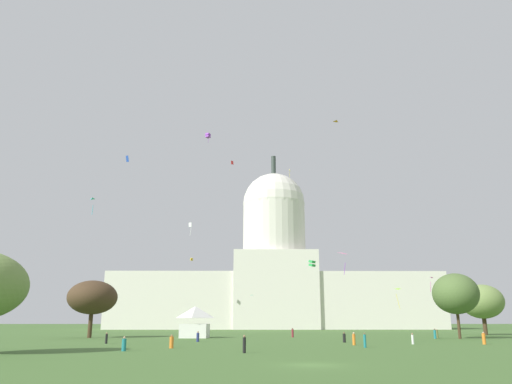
{
  "coord_description": "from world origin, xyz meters",
  "views": [
    {
      "loc": [
        -4.65,
        -38.34,
        3.2
      ],
      "look_at": [
        -3.26,
        75.33,
        32.59
      ],
      "focal_mm": 34.83,
      "sensor_mm": 36.0,
      "label": 1
    }
  ],
  "objects_px": {
    "person_black_near_tree_east": "(244,345)",
    "person_maroon_deep_crowd": "(293,333)",
    "capitol_building": "(275,278)",
    "kite_turquoise_low": "(252,296)",
    "kite_lime_low": "(398,293)",
    "kite_orange_high": "(337,122)",
    "person_navy_front_left": "(198,337)",
    "person_orange_lawn_far_right": "(484,339)",
    "kite_white_mid": "(190,226)",
    "tree_west_near": "(92,297)",
    "event_tent": "(195,322)",
    "tree_east_near": "(456,294)",
    "kite_gold_mid": "(192,259)",
    "person_black_back_right": "(106,338)",
    "person_black_back_left": "(344,338)",
    "person_teal_mid_right": "(365,341)",
    "person_teal_near_tree_west": "(435,334)",
    "kite_magenta_low": "(429,279)",
    "person_orange_aisle_center": "(354,339)",
    "kite_pink_low": "(346,258)",
    "tree_east_mid": "(482,302)",
    "kite_cyan_mid": "(95,202)",
    "person_white_front_right": "(413,339)",
    "kite_green_low": "(312,263)",
    "person_teal_near_tent": "(124,345)",
    "kite_violet_high": "(208,136)",
    "kite_yellow_high": "(290,171)",
    "kite_blue_high": "(127,159)",
    "person_orange_front_center": "(172,342)",
    "person_olive_edge_east": "(437,334)",
    "kite_red_high": "(232,163)"
  },
  "relations": [
    {
      "from": "capitol_building",
      "to": "kite_turquoise_low",
      "type": "distance_m",
      "value": 27.57
    },
    {
      "from": "capitol_building",
      "to": "kite_green_low",
      "type": "relative_size",
      "value": 126.35
    },
    {
      "from": "person_orange_lawn_far_right",
      "to": "kite_violet_high",
      "type": "bearing_deg",
      "value": 23.79
    },
    {
      "from": "person_teal_mid_right",
      "to": "kite_violet_high",
      "type": "distance_m",
      "value": 77.0
    },
    {
      "from": "person_teal_near_tent",
      "to": "person_navy_front_left",
      "type": "height_order",
      "value": "person_navy_front_left"
    },
    {
      "from": "tree_east_mid",
      "to": "person_orange_front_center",
      "type": "bearing_deg",
      "value": -139.67
    },
    {
      "from": "person_navy_front_left",
      "to": "kite_gold_mid",
      "type": "relative_size",
      "value": 1.49
    },
    {
      "from": "person_maroon_deep_crowd",
      "to": "kite_red_high",
      "type": "height_order",
      "value": "kite_red_high"
    },
    {
      "from": "person_maroon_deep_crowd",
      "to": "tree_east_near",
      "type": "bearing_deg",
      "value": -166.59
    },
    {
      "from": "person_orange_lawn_far_right",
      "to": "kite_blue_high",
      "type": "xyz_separation_m",
      "value": [
        -59.95,
        38.87,
        38.29
      ]
    },
    {
      "from": "person_black_near_tree_east",
      "to": "kite_violet_high",
      "type": "relative_size",
      "value": 0.69
    },
    {
      "from": "person_maroon_deep_crowd",
      "to": "kite_yellow_high",
      "type": "height_order",
      "value": "kite_yellow_high"
    },
    {
      "from": "tree_west_near",
      "to": "person_teal_mid_right",
      "type": "distance_m",
      "value": 55.96
    },
    {
      "from": "tree_west_near",
      "to": "kite_pink_low",
      "type": "distance_m",
      "value": 51.81
    },
    {
      "from": "kite_lime_low",
      "to": "kite_orange_high",
      "type": "bearing_deg",
      "value": 144.09
    },
    {
      "from": "person_teal_mid_right",
      "to": "kite_orange_high",
      "type": "relative_size",
      "value": 1.28
    },
    {
      "from": "tree_east_mid",
      "to": "person_black_near_tree_east",
      "type": "height_order",
      "value": "tree_east_mid"
    },
    {
      "from": "person_teal_mid_right",
      "to": "kite_turquoise_low",
      "type": "bearing_deg",
      "value": 109.08
    },
    {
      "from": "person_orange_lawn_far_right",
      "to": "tree_east_mid",
      "type": "bearing_deg",
      "value": -42.93
    },
    {
      "from": "kite_yellow_high",
      "to": "kite_violet_high",
      "type": "height_order",
      "value": "kite_yellow_high"
    },
    {
      "from": "tree_west_near",
      "to": "tree_east_mid",
      "type": "relative_size",
      "value": 0.88
    },
    {
      "from": "person_white_front_right",
      "to": "kite_green_low",
      "type": "relative_size",
      "value": 1.55
    },
    {
      "from": "person_black_back_right",
      "to": "kite_gold_mid",
      "type": "xyz_separation_m",
      "value": [
        0.95,
        90.35,
        21.76
      ]
    },
    {
      "from": "person_black_near_tree_east",
      "to": "kite_orange_high",
      "type": "xyz_separation_m",
      "value": [
        21.9,
        61.51,
        49.69
      ]
    },
    {
      "from": "person_black_back_right",
      "to": "person_white_front_right",
      "type": "distance_m",
      "value": 42.36
    },
    {
      "from": "kite_turquoise_low",
      "to": "person_teal_near_tent",
      "type": "bearing_deg",
      "value": -117.96
    },
    {
      "from": "person_black_back_right",
      "to": "person_black_back_left",
      "type": "relative_size",
      "value": 1.03
    },
    {
      "from": "person_black_near_tree_east",
      "to": "person_maroon_deep_crowd",
      "type": "distance_m",
      "value": 46.96
    },
    {
      "from": "person_teal_near_tree_west",
      "to": "person_olive_edge_east",
      "type": "height_order",
      "value": "person_teal_near_tree_west"
    },
    {
      "from": "kite_green_low",
      "to": "kite_orange_high",
      "type": "bearing_deg",
      "value": -144.35
    },
    {
      "from": "person_teal_near_tent",
      "to": "person_black_near_tree_east",
      "type": "bearing_deg",
      "value": -9.79
    },
    {
      "from": "person_white_front_right",
      "to": "kite_white_mid",
      "type": "xyz_separation_m",
      "value": [
        -34.61,
        31.0,
        21.36
      ]
    },
    {
      "from": "person_navy_front_left",
      "to": "person_maroon_deep_crowd",
      "type": "height_order",
      "value": "person_maroon_deep_crowd"
    },
    {
      "from": "tree_east_near",
      "to": "person_maroon_deep_crowd",
      "type": "height_order",
      "value": "tree_east_near"
    },
    {
      "from": "person_black_near_tree_east",
      "to": "kite_violet_high",
      "type": "distance_m",
      "value": 81.37
    },
    {
      "from": "tree_east_mid",
      "to": "kite_red_high",
      "type": "distance_m",
      "value": 65.99
    },
    {
      "from": "person_orange_lawn_far_right",
      "to": "kite_yellow_high",
      "type": "relative_size",
      "value": 0.57
    },
    {
      "from": "person_teal_mid_right",
      "to": "person_black_back_left",
      "type": "bearing_deg",
      "value": 101.2
    },
    {
      "from": "kite_white_mid",
      "to": "tree_west_near",
      "type": "bearing_deg",
      "value": -93.87
    },
    {
      "from": "event_tent",
      "to": "person_maroon_deep_crowd",
      "type": "relative_size",
      "value": 3.31
    },
    {
      "from": "kite_cyan_mid",
      "to": "kite_gold_mid",
      "type": "height_order",
      "value": "kite_gold_mid"
    },
    {
      "from": "person_black_back_right",
      "to": "kite_green_low",
      "type": "xyz_separation_m",
      "value": [
        28.26,
        -6.98,
        9.73
      ]
    },
    {
      "from": "person_maroon_deep_crowd",
      "to": "kite_turquoise_low",
      "type": "xyz_separation_m",
      "value": [
        -7.32,
        65.84,
        10.0
      ]
    },
    {
      "from": "person_navy_front_left",
      "to": "person_orange_lawn_far_right",
      "type": "relative_size",
      "value": 0.93
    },
    {
      "from": "event_tent",
      "to": "kite_cyan_mid",
      "type": "distance_m",
      "value": 29.09
    },
    {
      "from": "person_black_back_right",
      "to": "person_teal_near_tree_west",
      "type": "bearing_deg",
      "value": -74.13
    },
    {
      "from": "kite_yellow_high",
      "to": "kite_green_low",
      "type": "height_order",
      "value": "kite_yellow_high"
    },
    {
      "from": "person_teal_near_tree_west",
      "to": "kite_magenta_low",
      "type": "relative_size",
      "value": 0.55
    },
    {
      "from": "person_orange_aisle_center",
      "to": "capitol_building",
      "type": "bearing_deg",
      "value": 127.0
    },
    {
      "from": "kite_orange_high",
      "to": "kite_lime_low",
      "type": "distance_m",
      "value": 44.09
    }
  ]
}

